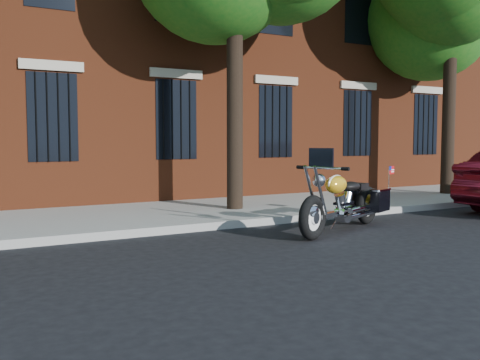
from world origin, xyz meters
TOP-DOWN VIEW (x-y plane):
  - ground at (0.00, 0.00)m, footprint 120.00×120.00m
  - curb at (0.00, 1.38)m, footprint 40.00×0.16m
  - sidewalk at (0.00, 3.26)m, footprint 40.00×3.60m
  - building at (0.00, 10.06)m, footprint 26.00×10.08m
  - motorcycle at (1.30, 0.06)m, footprint 2.99×1.60m

SIDE VIEW (x-z plane):
  - ground at x=0.00m, z-range 0.00..0.00m
  - curb at x=0.00m, z-range 0.00..0.15m
  - sidewalk at x=0.00m, z-range 0.00..0.15m
  - motorcycle at x=1.30m, z-range -0.25..1.30m
  - building at x=0.00m, z-range 0.00..12.00m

